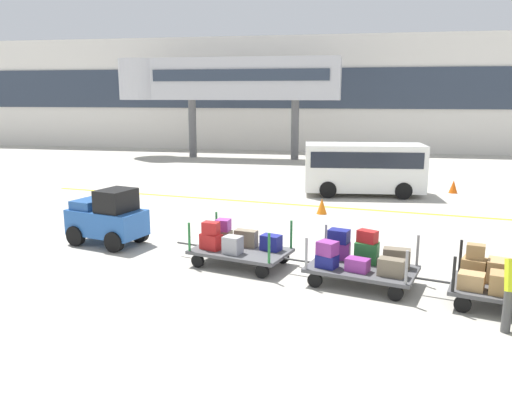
{
  "coord_description": "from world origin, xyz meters",
  "views": [
    {
      "loc": [
        2.28,
        -13.19,
        4.12
      ],
      "look_at": [
        -0.49,
        1.17,
        1.01
      ],
      "focal_mm": 36.67,
      "sensor_mm": 36.0,
      "label": 1
    }
  ],
  "objects_px": {
    "baggage_cart_tail": "(512,281)",
    "baggage_cart_lead": "(237,245)",
    "baggage_cart_middle": "(360,260)",
    "shuttle_van": "(364,165)",
    "safety_cone_far": "(453,187)",
    "safety_cone_near": "(322,206)",
    "baggage_tug": "(108,218)"
  },
  "relations": [
    {
      "from": "baggage_tug",
      "to": "shuttle_van",
      "type": "xyz_separation_m",
      "value": [
        7.02,
        8.83,
        0.48
      ]
    },
    {
      "from": "baggage_cart_middle",
      "to": "baggage_cart_tail",
      "type": "relative_size",
      "value": 1.0
    },
    {
      "from": "safety_cone_near",
      "to": "safety_cone_far",
      "type": "relative_size",
      "value": 1.0
    },
    {
      "from": "baggage_cart_middle",
      "to": "baggage_cart_lead",
      "type": "bearing_deg",
      "value": 165.48
    },
    {
      "from": "baggage_cart_middle",
      "to": "safety_cone_near",
      "type": "distance_m",
      "value": 6.86
    },
    {
      "from": "baggage_cart_tail",
      "to": "safety_cone_far",
      "type": "bearing_deg",
      "value": 85.39
    },
    {
      "from": "baggage_cart_lead",
      "to": "safety_cone_far",
      "type": "bearing_deg",
      "value": 57.93
    },
    {
      "from": "baggage_cart_lead",
      "to": "baggage_cart_middle",
      "type": "relative_size",
      "value": 1.0
    },
    {
      "from": "baggage_cart_lead",
      "to": "shuttle_van",
      "type": "distance_m",
      "value": 10.39
    },
    {
      "from": "baggage_cart_middle",
      "to": "safety_cone_near",
      "type": "height_order",
      "value": "baggage_cart_middle"
    },
    {
      "from": "baggage_tug",
      "to": "baggage_cart_tail",
      "type": "relative_size",
      "value": 0.75
    },
    {
      "from": "baggage_cart_middle",
      "to": "baggage_cart_tail",
      "type": "bearing_deg",
      "value": -15.44
    },
    {
      "from": "baggage_tug",
      "to": "baggage_cart_lead",
      "type": "distance_m",
      "value": 4.07
    },
    {
      "from": "shuttle_van",
      "to": "safety_cone_near",
      "type": "height_order",
      "value": "shuttle_van"
    },
    {
      "from": "baggage_cart_tail",
      "to": "baggage_cart_lead",
      "type": "bearing_deg",
      "value": 165.02
    },
    {
      "from": "baggage_tug",
      "to": "safety_cone_far",
      "type": "distance_m",
      "value": 14.64
    },
    {
      "from": "shuttle_van",
      "to": "safety_cone_far",
      "type": "distance_m",
      "value": 4.03
    },
    {
      "from": "baggage_tug",
      "to": "safety_cone_near",
      "type": "distance_m",
      "value": 7.45
    },
    {
      "from": "baggage_tug",
      "to": "safety_cone_far",
      "type": "bearing_deg",
      "value": 42.54
    },
    {
      "from": "baggage_tug",
      "to": "baggage_cart_middle",
      "type": "xyz_separation_m",
      "value": [
        6.87,
        -1.83,
        -0.21
      ]
    },
    {
      "from": "baggage_cart_middle",
      "to": "safety_cone_far",
      "type": "bearing_deg",
      "value": 71.56
    },
    {
      "from": "baggage_tug",
      "to": "baggage_cart_middle",
      "type": "bearing_deg",
      "value": -14.88
    },
    {
      "from": "safety_cone_far",
      "to": "baggage_cart_lead",
      "type": "bearing_deg",
      "value": -122.07
    },
    {
      "from": "baggage_cart_lead",
      "to": "safety_cone_far",
      "type": "height_order",
      "value": "baggage_cart_lead"
    },
    {
      "from": "baggage_cart_middle",
      "to": "safety_cone_far",
      "type": "distance_m",
      "value": 12.36
    },
    {
      "from": "baggage_cart_middle",
      "to": "safety_cone_far",
      "type": "xyz_separation_m",
      "value": [
        3.91,
        11.72,
        -0.27
      ]
    },
    {
      "from": "baggage_cart_lead",
      "to": "shuttle_van",
      "type": "bearing_deg",
      "value": 72.6
    },
    {
      "from": "safety_cone_far",
      "to": "safety_cone_near",
      "type": "bearing_deg",
      "value": -136.19
    },
    {
      "from": "baggage_cart_tail",
      "to": "shuttle_van",
      "type": "bearing_deg",
      "value": 103.51
    },
    {
      "from": "baggage_tug",
      "to": "baggage_cart_tail",
      "type": "height_order",
      "value": "baggage_tug"
    },
    {
      "from": "baggage_tug",
      "to": "shuttle_van",
      "type": "relative_size",
      "value": 0.47
    },
    {
      "from": "baggage_tug",
      "to": "safety_cone_near",
      "type": "height_order",
      "value": "baggage_tug"
    }
  ]
}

